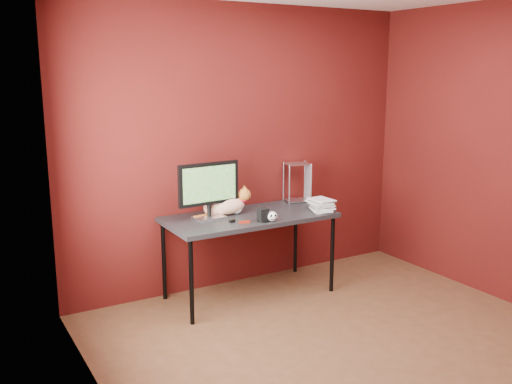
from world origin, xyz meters
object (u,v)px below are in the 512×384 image
cat (225,205)px  monitor (209,188)px  speaker (263,215)px  book_stack (313,147)px  desk (249,221)px  skull_mug (272,216)px

cat → monitor: bearing=-147.6°
speaker → book_stack: size_ratio=0.10×
desk → book_stack: 0.87m
monitor → cat: bearing=14.8°
monitor → speaker: monitor is taller
desk → cat: cat is taller
monitor → skull_mug: bearing=-42.8°
skull_mug → book_stack: 0.75m
desk → monitor: bearing=169.4°
speaker → desk: bearing=85.9°
speaker → book_stack: 0.79m
monitor → desk: bearing=-13.7°
desk → monitor: monitor is taller
cat → book_stack: size_ratio=0.46×
cat → skull_mug: 0.48m
cat → book_stack: 0.94m
desk → cat: bearing=144.6°
desk → speaker: size_ratio=13.13×
skull_mug → book_stack: (0.50, 0.13, 0.54)m
desk → skull_mug: bearing=-77.7°
skull_mug → speaker: (-0.07, 0.03, 0.01)m
speaker → cat: bearing=112.0°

